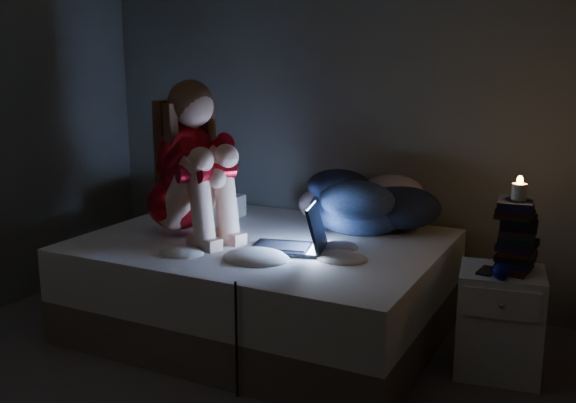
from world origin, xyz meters
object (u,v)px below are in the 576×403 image
Objects in this scene: bed at (264,284)px; laptop at (287,226)px; woman at (178,158)px; phone at (486,270)px; candle at (519,192)px; nightstand at (499,322)px.

laptop reaches higher than bed.
laptop is (0.72, -0.02, -0.32)m from woman.
woman is 1.79m from phone.
woman reaches higher than candle.
woman is at bearing -174.06° from candle.
woman reaches higher than nightstand.
candle is 0.41m from phone.
candle is (1.35, 0.07, 0.65)m from bed.
nightstand is at bearing 23.71° from woman.
nightstand is (1.80, 0.17, -0.72)m from woman.
woman is 0.78m from laptop.
phone is (1.01, 0.15, -0.13)m from laptop.
laptop is 1.03m from phone.
phone is (-0.07, -0.05, 0.27)m from nightstand.
bed is 2.19× the size of woman.
nightstand is 0.29m from phone.
phone reaches higher than nightstand.
laptop is 1.18m from candle.
nightstand is 0.66m from candle.
candle reaches higher than bed.
nightstand is at bearing 2.23° from bed.
bed is at bearing 133.20° from laptop.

